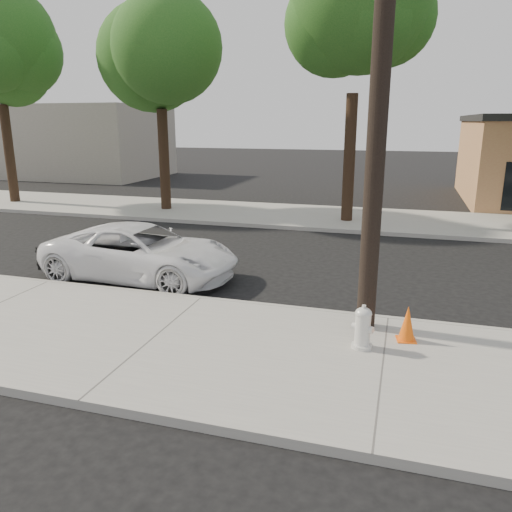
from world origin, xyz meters
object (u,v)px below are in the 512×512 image
at_px(utility_pole, 381,71).
at_px(traffic_cone, 407,324).
at_px(police_cruiser, 141,252).
at_px(fire_hydrant, 363,329).

height_order(utility_pole, traffic_cone, utility_pole).
xyz_separation_m(police_cruiser, fire_hydrant, (5.78, -2.82, -0.19)).
bearing_deg(police_cruiser, fire_hydrant, -113.94).
height_order(police_cruiser, fire_hydrant, police_cruiser).
distance_m(utility_pole, traffic_cone, 4.32).
bearing_deg(utility_pole, fire_hydrant, -88.80).
distance_m(police_cruiser, fire_hydrant, 6.44).
relative_size(utility_pole, traffic_cone, 14.07).
xyz_separation_m(utility_pole, traffic_cone, (0.75, -0.42, -4.24)).
bearing_deg(traffic_cone, police_cruiser, 160.61).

